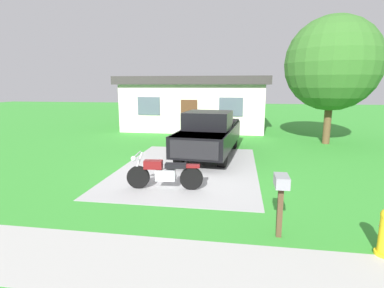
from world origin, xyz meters
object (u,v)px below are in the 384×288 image
object	(u,v)px
pickup_truck	(210,133)
neighbor_house	(195,103)
mailbox	(281,190)
motorcycle	(164,173)
shade_tree	(332,64)

from	to	relation	value
pickup_truck	neighbor_house	distance (m)	8.10
mailbox	neighbor_house	distance (m)	15.33
pickup_truck	mailbox	xyz separation A→B (m)	(2.05, -6.96, 0.03)
motorcycle	neighbor_house	size ratio (longest dim) A/B	0.23
motorcycle	pickup_truck	world-z (taller)	pickup_truck
pickup_truck	neighbor_house	size ratio (longest dim) A/B	0.60
neighbor_house	shade_tree	bearing A→B (deg)	-30.64
motorcycle	pickup_truck	size ratio (longest dim) A/B	0.38
pickup_truck	shade_tree	world-z (taller)	shade_tree
motorcycle	neighbor_house	xyz separation A→B (m)	(-0.93, 12.44, 1.32)
pickup_truck	neighbor_house	world-z (taller)	neighbor_house
pickup_truck	shade_tree	distance (m)	7.28
motorcycle	shade_tree	distance (m)	10.92
motorcycle	neighbor_house	world-z (taller)	neighbor_house
motorcycle	pickup_truck	bearing A→B (deg)	79.13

